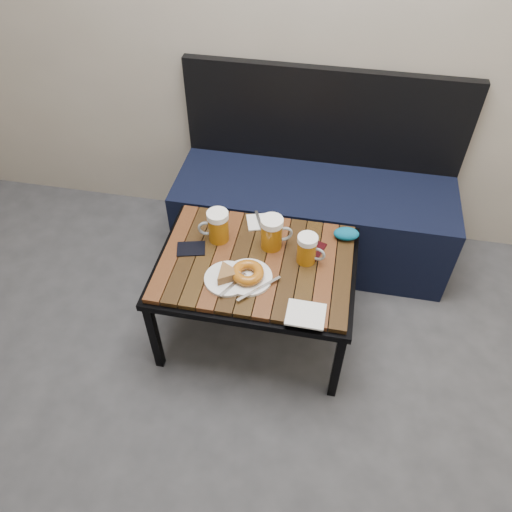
% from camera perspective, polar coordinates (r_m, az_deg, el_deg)
% --- Properties ---
extents(bench, '(1.40, 0.50, 0.95)m').
position_cam_1_polar(bench, '(2.65, 6.52, 5.23)').
color(bench, black).
rests_on(bench, ground).
extents(cafe_table, '(0.84, 0.62, 0.47)m').
position_cam_1_polar(cafe_table, '(2.12, -0.00, -1.36)').
color(cafe_table, black).
rests_on(cafe_table, ground).
extents(beer_mug_left, '(0.14, 0.10, 0.15)m').
position_cam_1_polar(beer_mug_left, '(2.14, -4.42, 3.43)').
color(beer_mug_left, '#A3600D').
rests_on(beer_mug_left, cafe_table).
extents(beer_mug_centre, '(0.15, 0.12, 0.15)m').
position_cam_1_polar(beer_mug_centre, '(2.10, 1.88, 2.66)').
color(beer_mug_centre, '#A3600D').
rests_on(beer_mug_centre, cafe_table).
extents(beer_mug_right, '(0.13, 0.09, 0.13)m').
position_cam_1_polar(beer_mug_right, '(2.05, 5.90, 0.79)').
color(beer_mug_right, '#A3600D').
rests_on(beer_mug_right, cafe_table).
extents(plate_pie, '(0.19, 0.19, 0.05)m').
position_cam_1_polar(plate_pie, '(2.00, -3.29, -2.32)').
color(plate_pie, white).
rests_on(plate_pie, cafe_table).
extents(plate_bagel, '(0.23, 0.24, 0.06)m').
position_cam_1_polar(plate_bagel, '(2.00, -0.96, -2.16)').
color(plate_bagel, white).
rests_on(plate_bagel, cafe_table).
extents(napkin_left, '(0.13, 0.14, 0.01)m').
position_cam_1_polar(napkin_left, '(2.26, 0.37, 3.92)').
color(napkin_left, white).
rests_on(napkin_left, cafe_table).
extents(napkin_right, '(0.15, 0.13, 0.01)m').
position_cam_1_polar(napkin_right, '(1.91, 5.70, -6.66)').
color(napkin_right, white).
rests_on(napkin_right, cafe_table).
extents(passport_navy, '(0.14, 0.11, 0.01)m').
position_cam_1_polar(passport_navy, '(2.15, -7.43, 0.83)').
color(passport_navy, black).
rests_on(passport_navy, cafe_table).
extents(passport_burgundy, '(0.11, 0.14, 0.01)m').
position_cam_1_polar(passport_burgundy, '(2.14, 6.52, 0.76)').
color(passport_burgundy, black).
rests_on(passport_burgundy, cafe_table).
extents(knit_pouch, '(0.12, 0.09, 0.05)m').
position_cam_1_polar(knit_pouch, '(2.20, 10.29, 2.51)').
color(knit_pouch, '#054D83').
rests_on(knit_pouch, cafe_table).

